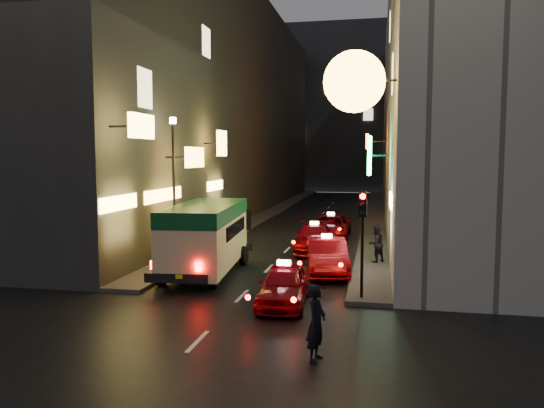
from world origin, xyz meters
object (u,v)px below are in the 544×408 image
Objects in this scene: pedestrian_crossing at (316,318)px; traffic_light at (363,220)px; minibus at (206,230)px; lamp_post at (174,180)px; taxi_near at (284,282)px.

pedestrian_crossing is 0.58× the size of traffic_light.
minibus is 1.93× the size of traffic_light.
lamp_post is (-7.32, 9.66, 2.71)m from pedestrian_crossing.
traffic_light reaches higher than minibus.
traffic_light is (0.88, 5.13, 1.67)m from pedestrian_crossing.
traffic_light is at bearing -28.91° from lamp_post.
lamp_post is at bearing 48.64° from pedestrian_crossing.
traffic_light is (6.25, -2.99, 0.90)m from minibus.
taxi_near is 2.33× the size of pedestrian_crossing.
taxi_near is 4.70m from pedestrian_crossing.
traffic_light is at bearing 16.10° from taxi_near.
minibus is 3.31× the size of pedestrian_crossing.
taxi_near is at bearing 30.75° from pedestrian_crossing.
pedestrian_crossing is at bearing -70.72° from taxi_near.
traffic_light is 9.42m from lamp_post.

